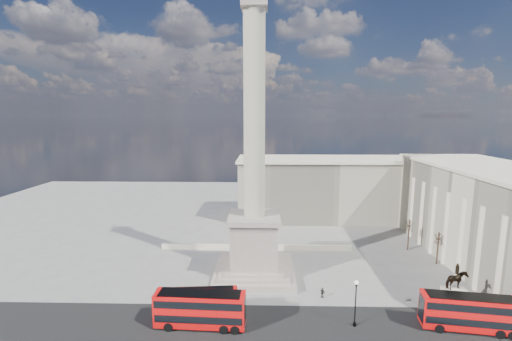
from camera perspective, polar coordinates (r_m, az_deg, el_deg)
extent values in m
plane|color=gray|center=(59.66, -0.41, -18.85)|extent=(180.00, 180.00, 0.00)
cube|color=black|center=(51.13, 5.35, -24.09)|extent=(120.00, 9.00, 0.01)
cube|color=#A49788|center=(63.91, -0.26, -16.36)|extent=(14.00, 14.00, 1.00)
cube|color=#A49788|center=(63.59, -0.26, -15.74)|extent=(12.00, 12.00, 0.50)
cube|color=#A49788|center=(63.38, -0.26, -15.33)|extent=(10.00, 10.00, 0.50)
cube|color=#A49788|center=(61.74, -0.27, -11.74)|extent=(8.00, 8.00, 8.00)
cube|color=#A49788|center=(60.32, -0.27, -7.83)|extent=(9.00, 9.00, 0.80)
cylinder|color=#BAB39A|center=(57.71, -0.28, 8.93)|extent=(3.60, 3.60, 34.00)
cube|color=#A49788|center=(60.29, -0.30, 25.91)|extent=(4.20, 4.20, 1.20)
cube|color=beige|center=(73.97, -0.01, -12.66)|extent=(40.00, 0.60, 1.10)
cube|color=beige|center=(78.52, 35.07, -6.57)|extent=(18.00, 45.00, 18.00)
cube|color=beige|center=(76.81, 35.70, 0.15)|extent=(19.00, 46.00, 0.60)
cube|color=beige|center=(96.56, 12.31, -3.05)|extent=(50.00, 16.00, 16.00)
cube|color=beige|center=(95.19, 12.48, 1.84)|extent=(51.00, 17.00, 0.60)
cube|color=red|center=(50.92, -9.84, -21.18)|extent=(11.28, 3.48, 4.09)
cube|color=black|center=(51.29, -9.81, -21.89)|extent=(10.85, 3.50, 0.91)
cube|color=black|center=(50.39, -9.87, -20.11)|extent=(10.85, 3.50, 0.91)
cube|color=black|center=(49.91, -9.91, -19.12)|extent=(10.15, 3.13, 0.06)
cylinder|color=black|center=(52.38, -14.10, -22.75)|extent=(1.34, 2.73, 1.11)
cylinder|color=black|center=(51.64, -6.05, -23.01)|extent=(1.34, 2.73, 1.11)
cylinder|color=black|center=(51.60, -4.44, -23.01)|extent=(1.34, 2.73, 1.11)
cube|color=red|center=(49.58, -9.30, -21.79)|extent=(12.15, 3.30, 4.43)
cube|color=black|center=(50.00, -9.27, -22.58)|extent=(11.67, 3.34, 0.98)
cube|color=black|center=(48.99, -9.33, -20.61)|extent=(11.67, 3.34, 0.98)
cube|color=black|center=(48.47, -9.37, -19.51)|extent=(10.94, 2.97, 0.07)
cylinder|color=black|center=(51.60, -13.91, -23.21)|extent=(1.34, 2.91, 1.20)
cylinder|color=black|center=(50.05, -5.12, -24.08)|extent=(1.34, 2.91, 1.20)
cylinder|color=black|center=(49.87, -3.32, -24.19)|extent=(1.34, 2.91, 1.20)
cube|color=red|center=(55.93, 31.97, -19.39)|extent=(12.06, 4.29, 4.34)
cube|color=black|center=(56.29, 31.90, -20.09)|extent=(11.60, 4.28, 0.97)
cube|color=black|center=(55.42, 32.08, -18.33)|extent=(11.60, 4.28, 0.97)
cube|color=black|center=(54.97, 32.17, -17.35)|extent=(10.85, 3.86, 0.06)
cylinder|color=black|center=(55.54, 27.81, -21.55)|extent=(1.56, 2.94, 1.18)
cylinder|color=black|center=(58.14, 35.01, -20.74)|extent=(1.56, 2.94, 1.18)
cylinder|color=black|center=(58.75, 36.34, -20.55)|extent=(1.56, 2.94, 1.18)
cylinder|color=black|center=(52.12, 16.08, -23.41)|extent=(0.44, 0.44, 0.50)
cylinder|color=black|center=(50.71, 16.23, -20.78)|extent=(0.16, 0.16, 6.00)
cylinder|color=black|center=(49.35, 16.39, -17.85)|extent=(0.30, 0.30, 0.30)
sphere|color=silver|center=(49.20, 16.40, -17.48)|extent=(0.56, 0.56, 0.56)
cube|color=beige|center=(59.03, 29.96, -20.21)|extent=(3.81, 2.86, 0.48)
cube|color=beige|center=(58.18, 30.12, -18.60)|extent=(3.05, 2.10, 4.19)
imported|color=black|center=(56.76, 30.40, -15.55)|extent=(3.34, 2.41, 2.57)
cylinder|color=black|center=(56.15, 30.53, -14.07)|extent=(0.48, 0.48, 1.14)
sphere|color=black|center=(55.87, 30.59, -13.36)|extent=(0.34, 0.34, 0.34)
cylinder|color=#332319|center=(69.01, 34.25, -13.52)|extent=(0.26, 0.26, 6.53)
cylinder|color=#332319|center=(74.86, 28.03, -11.37)|extent=(0.29, 0.29, 6.30)
cylinder|color=#332319|center=(79.48, 24.08, -9.76)|extent=(0.29, 0.29, 6.71)
imported|color=black|center=(60.73, 25.96, -18.47)|extent=(0.66, 0.56, 1.55)
imported|color=black|center=(60.03, 29.89, -18.98)|extent=(0.93, 0.75, 1.80)
imported|color=black|center=(57.26, 11.00, -19.36)|extent=(1.02, 0.92, 1.67)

